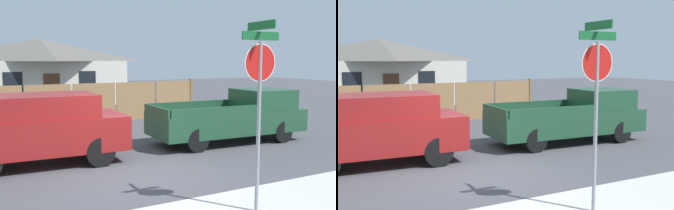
# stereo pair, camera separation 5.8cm
# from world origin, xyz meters

# --- Properties ---
(ground_plane) EXTENTS (80.00, 80.00, 0.00)m
(ground_plane) POSITION_xyz_m (0.00, 0.00, 0.00)
(ground_plane) COLOR #47474C
(wooden_fence) EXTENTS (14.10, 0.12, 1.85)m
(wooden_fence) POSITION_xyz_m (-0.34, 8.31, 0.88)
(wooden_fence) COLOR #997047
(wooden_fence) RESTS_ON ground
(house) EXTENTS (9.99, 7.47, 4.12)m
(house) POSITION_xyz_m (1.02, 17.80, 2.13)
(house) COLOR beige
(house) RESTS_ON ground
(red_suv) EXTENTS (4.51, 2.18, 1.88)m
(red_suv) POSITION_xyz_m (-1.77, 2.12, 1.02)
(red_suv) COLOR maroon
(red_suv) RESTS_ON ground
(orange_pickup) EXTENTS (5.38, 2.16, 1.76)m
(orange_pickup) POSITION_xyz_m (4.63, 2.10, 0.85)
(orange_pickup) COLOR #1E472D
(orange_pickup) RESTS_ON ground
(stop_sign) EXTENTS (0.81, 0.73, 3.46)m
(stop_sign) POSITION_xyz_m (1.17, -3.13, 2.33)
(stop_sign) COLOR gray
(stop_sign) RESTS_ON ground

